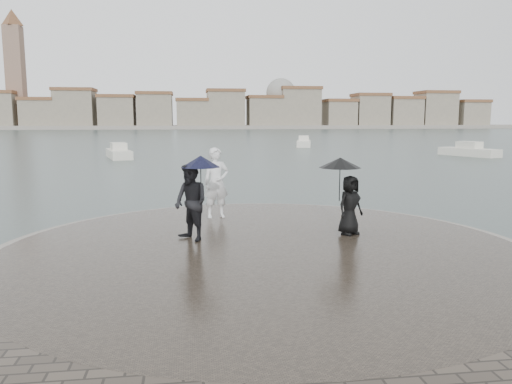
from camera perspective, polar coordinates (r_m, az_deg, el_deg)
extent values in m
plane|color=#2B3835|center=(8.32, 4.64, -14.80)|extent=(400.00, 400.00, 0.00)
cylinder|color=gray|center=(11.52, 0.88, -7.30)|extent=(12.50, 12.50, 0.32)
cylinder|color=#2D261E|center=(11.51, 0.88, -7.20)|extent=(11.90, 11.90, 0.36)
imported|color=white|center=(14.77, -4.56, 1.06)|extent=(0.84, 0.63, 2.08)
imported|color=black|center=(12.03, -7.45, -1.17)|extent=(1.10, 1.15, 1.86)
cylinder|color=black|center=(12.07, -6.31, 0.90)|extent=(0.02, 0.02, 0.90)
cone|color=black|center=(12.01, -6.35, 3.50)|extent=(0.95, 0.95, 0.28)
imported|color=black|center=(12.80, 10.68, -1.49)|extent=(0.87, 0.76, 1.50)
cylinder|color=black|center=(12.74, 9.54, 0.99)|extent=(0.02, 0.02, 0.90)
cone|color=black|center=(12.68, 9.59, 3.32)|extent=(1.07, 1.07, 0.26)
cube|color=gray|center=(170.49, -7.28, 7.37)|extent=(260.00, 20.00, 1.20)
cube|color=gray|center=(173.76, -23.50, 8.06)|extent=(10.00, 10.00, 9.00)
cube|color=brown|center=(173.86, -23.59, 9.71)|extent=(10.60, 10.60, 1.00)
cube|color=gray|center=(171.17, -19.94, 8.76)|extent=(12.00, 10.00, 12.00)
cube|color=brown|center=(171.40, -20.05, 10.93)|extent=(12.60, 10.60, 1.00)
cube|color=gray|center=(168.95, -15.56, 8.62)|extent=(11.00, 10.00, 10.00)
cube|color=brown|center=(169.10, -15.63, 10.49)|extent=(11.60, 10.60, 1.00)
cube|color=gray|center=(167.80, -11.45, 8.94)|extent=(11.00, 10.00, 11.00)
cube|color=brown|center=(167.98, -11.51, 10.98)|extent=(11.60, 10.60, 1.00)
cube|color=gray|center=(167.48, -7.30, 8.69)|extent=(10.00, 10.00, 9.00)
cube|color=brown|center=(167.59, -7.33, 10.40)|extent=(10.60, 10.60, 1.00)
cube|color=gray|center=(167.96, -3.50, 9.25)|extent=(12.00, 10.00, 12.00)
cube|color=brown|center=(168.20, -3.52, 11.47)|extent=(12.60, 10.60, 1.00)
cube|color=gray|center=(169.43, 0.94, 8.92)|extent=(11.00, 10.00, 10.00)
cube|color=brown|center=(169.57, 0.95, 10.78)|extent=(11.60, 10.60, 1.00)
cube|color=gray|center=(171.68, 4.96, 9.39)|extent=(13.00, 10.00, 13.00)
cube|color=brown|center=(171.95, 4.99, 11.72)|extent=(13.60, 10.60, 1.00)
cube|color=gray|center=(175.26, 9.47, 8.63)|extent=(10.00, 10.00, 9.00)
cube|color=brown|center=(175.37, 9.51, 10.26)|extent=(10.60, 10.60, 1.00)
cube|color=gray|center=(178.82, 12.89, 8.85)|extent=(11.00, 10.00, 11.00)
cube|color=brown|center=(179.00, 12.95, 10.77)|extent=(11.60, 10.60, 1.00)
cube|color=gray|center=(183.37, 16.43, 8.54)|extent=(11.00, 10.00, 10.00)
cube|color=brown|center=(183.50, 16.50, 10.26)|extent=(11.60, 10.60, 1.00)
cube|color=gray|center=(188.58, 19.81, 8.68)|extent=(12.00, 10.00, 12.00)
cube|color=brown|center=(188.79, 19.91, 10.65)|extent=(12.60, 10.60, 1.00)
cube|color=gray|center=(194.89, 23.21, 8.03)|extent=(10.00, 10.00, 9.00)
cube|color=brown|center=(194.98, 23.30, 9.50)|extent=(10.60, 10.60, 1.00)
cube|color=#846654|center=(178.11, -25.75, 11.63)|extent=(5.00, 5.00, 32.00)
cone|color=brown|center=(180.38, -26.14, 17.49)|extent=(6.80, 6.80, 5.00)
sphere|color=gray|center=(172.62, 2.85, 11.23)|extent=(10.00, 10.00, 10.00)
cube|color=silver|center=(48.35, 23.14, 4.09)|extent=(3.52, 5.70, 0.90)
cube|color=silver|center=(48.31, 23.18, 4.80)|extent=(1.85, 2.30, 0.90)
cube|color=silver|center=(60.28, 5.47, 5.43)|extent=(2.84, 5.72, 0.90)
cube|color=silver|center=(60.25, 5.48, 6.00)|extent=(1.64, 2.23, 0.90)
cube|color=silver|center=(43.70, -15.39, 4.08)|extent=(2.90, 5.72, 0.90)
cube|color=silver|center=(43.66, -15.42, 4.87)|extent=(1.65, 2.23, 0.90)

